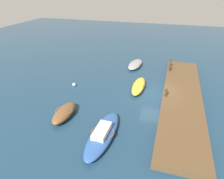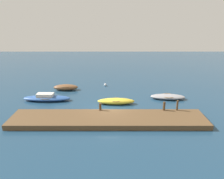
% 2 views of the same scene
% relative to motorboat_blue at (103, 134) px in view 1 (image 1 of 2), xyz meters
% --- Properties ---
extents(ground_plane, '(84.00, 84.00, 0.00)m').
position_rel_motorboat_blue_xyz_m(ground_plane, '(7.61, -2.96, -0.35)').
color(ground_plane, navy).
extents(dock_platform, '(18.99, 3.64, 0.51)m').
position_rel_motorboat_blue_xyz_m(dock_platform, '(7.61, -5.58, -0.10)').
color(dock_platform, brown).
rests_on(dock_platform, ground_plane).
extents(motorboat_blue, '(5.76, 1.74, 0.92)m').
position_rel_motorboat_blue_xyz_m(motorboat_blue, '(0.00, 0.00, 0.00)').
color(motorboat_blue, '#2D569E').
rests_on(motorboat_blue, ground_plane).
extents(rowboat_yellow, '(4.34, 1.30, 0.69)m').
position_rel_motorboat_blue_xyz_m(rowboat_yellow, '(8.47, -1.10, -0.00)').
color(rowboat_yellow, gold).
rests_on(rowboat_yellow, ground_plane).
extents(rowboat_grey, '(4.36, 1.91, 0.56)m').
position_rel_motorboat_blue_xyz_m(rowboat_grey, '(14.97, 0.55, -0.06)').
color(rowboat_grey, '#939399').
rests_on(rowboat_grey, ground_plane).
extents(rowboat_brown, '(3.42, 1.46, 0.78)m').
position_rel_motorboat_blue_xyz_m(rowboat_brown, '(1.54, 4.00, 0.05)').
color(rowboat_brown, brown).
rests_on(rowboat_brown, ground_plane).
extents(mooring_post_west, '(0.26, 0.26, 0.79)m').
position_rel_motorboat_blue_xyz_m(mooring_post_west, '(6.78, -4.01, 0.55)').
color(mooring_post_west, '#47331E').
rests_on(mooring_post_west, dock_platform).
extents(mooring_post_mid_west, '(0.25, 0.25, 0.92)m').
position_rel_motorboat_blue_xyz_m(mooring_post_mid_west, '(13.41, -4.01, 0.61)').
color(mooring_post_mid_west, '#47331E').
rests_on(mooring_post_mid_west, dock_platform).
extents(mooring_post_mid_east, '(0.20, 0.20, 1.09)m').
position_rel_motorboat_blue_xyz_m(mooring_post_mid_east, '(14.76, -4.01, 0.70)').
color(mooring_post_mid_east, '#47331E').
rests_on(mooring_post_mid_east, dock_platform).
extents(marker_buoy, '(0.38, 0.38, 0.38)m').
position_rel_motorboat_blue_xyz_m(marker_buoy, '(7.01, 5.85, -0.16)').
color(marker_buoy, silver).
rests_on(marker_buoy, ground_plane).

